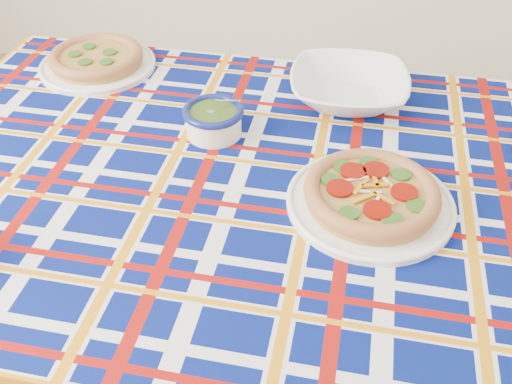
% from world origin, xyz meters
% --- Properties ---
extents(dining_table, '(1.61, 1.07, 0.72)m').
position_xyz_m(dining_table, '(-0.12, 0.20, 0.65)').
color(dining_table, brown).
rests_on(dining_table, floor).
extents(tablecloth, '(1.64, 1.10, 0.10)m').
position_xyz_m(tablecloth, '(-0.12, 0.20, 0.68)').
color(tablecloth, '#05115E').
rests_on(tablecloth, dining_table).
extents(main_focaccia_plate, '(0.35, 0.35, 0.06)m').
position_xyz_m(main_focaccia_plate, '(0.05, 0.15, 0.76)').
color(main_focaccia_plate, '#AD7E3D').
rests_on(main_focaccia_plate, tablecloth).
extents(pesto_bowl, '(0.14, 0.14, 0.08)m').
position_xyz_m(pesto_bowl, '(-0.27, 0.34, 0.77)').
color(pesto_bowl, '#253F11').
rests_on(pesto_bowl, tablecloth).
extents(serving_bowl, '(0.27, 0.27, 0.07)m').
position_xyz_m(serving_bowl, '(0.01, 0.51, 0.76)').
color(serving_bowl, white).
rests_on(serving_bowl, tablecloth).
extents(second_focaccia_plate, '(0.35, 0.35, 0.05)m').
position_xyz_m(second_focaccia_plate, '(-0.61, 0.59, 0.75)').
color(second_focaccia_plate, '#AD7E3D').
rests_on(second_focaccia_plate, tablecloth).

